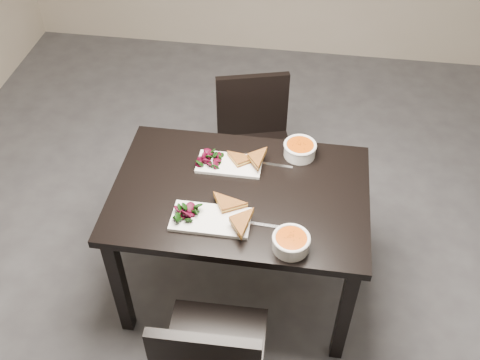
{
  "coord_description": "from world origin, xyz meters",
  "views": [
    {
      "loc": [
        -0.03,
        -1.8,
        2.58
      ],
      "look_at": [
        -0.3,
        -0.02,
        0.82
      ],
      "focal_mm": 41.21,
      "sensor_mm": 36.0,
      "label": 1
    }
  ],
  "objects": [
    {
      "name": "ground",
      "position": [
        0.0,
        0.0,
        0.0
      ],
      "size": [
        5.0,
        5.0,
        0.0
      ],
      "primitive_type": "plane",
      "color": "#47474C",
      "rests_on": "ground"
    },
    {
      "name": "table",
      "position": [
        -0.3,
        -0.02,
        0.65
      ],
      "size": [
        1.2,
        0.8,
        0.75
      ],
      "color": "black",
      "rests_on": "ground"
    },
    {
      "name": "chair_near",
      "position": [
        -0.31,
        -0.74,
        0.48
      ],
      "size": [
        0.43,
        0.43,
        0.85
      ],
      "rotation": [
        0.0,
        0.0,
        0.03
      ],
      "color": "black",
      "rests_on": "ground"
    },
    {
      "name": "chair_far",
      "position": [
        -0.32,
        0.68,
        0.48
      ],
      "size": [
        0.52,
        0.52,
        0.85
      ],
      "rotation": [
        0.0,
        0.0,
        0.27
      ],
      "color": "black",
      "rests_on": "ground"
    },
    {
      "name": "plate_near",
      "position": [
        -0.4,
        -0.22,
        0.76
      ],
      "size": [
        0.35,
        0.18,
        0.02
      ],
      "primitive_type": "cube",
      "color": "white",
      "rests_on": "table"
    },
    {
      "name": "sandwich_near",
      "position": [
        -0.33,
        -0.21,
        0.8
      ],
      "size": [
        0.22,
        0.2,
        0.06
      ],
      "primitive_type": null,
      "rotation": [
        0.0,
        0.0,
        0.5
      ],
      "color": "#AA6123",
      "rests_on": "plate_near"
    },
    {
      "name": "salad_near",
      "position": [
        -0.5,
        -0.22,
        0.79
      ],
      "size": [
        0.11,
        0.1,
        0.05
      ],
      "primitive_type": null,
      "color": "black",
      "rests_on": "plate_near"
    },
    {
      "name": "soup_bowl_near",
      "position": [
        -0.04,
        -0.32,
        0.79
      ],
      "size": [
        0.16,
        0.16,
        0.07
      ],
      "color": "white",
      "rests_on": "table"
    },
    {
      "name": "cutlery_near",
      "position": [
        -0.18,
        -0.21,
        0.75
      ],
      "size": [
        0.18,
        0.02,
        0.0
      ],
      "primitive_type": "cube",
      "rotation": [
        0.0,
        0.0,
        -0.04
      ],
      "color": "silver",
      "rests_on": "table"
    },
    {
      "name": "plate_far",
      "position": [
        -0.38,
        0.15,
        0.76
      ],
      "size": [
        0.31,
        0.16,
        0.02
      ],
      "primitive_type": "cube",
      "color": "white",
      "rests_on": "table"
    },
    {
      "name": "sandwich_far",
      "position": [
        -0.31,
        0.13,
        0.79
      ],
      "size": [
        0.2,
        0.19,
        0.05
      ],
      "primitive_type": null,
      "rotation": [
        0.0,
        0.0,
        0.64
      ],
      "color": "#AA6123",
      "rests_on": "plate_far"
    },
    {
      "name": "salad_far",
      "position": [
        -0.48,
        0.15,
        0.79
      ],
      "size": [
        0.1,
        0.09,
        0.04
      ],
      "primitive_type": null,
      "color": "black",
      "rests_on": "plate_far"
    },
    {
      "name": "soup_bowl_far",
      "position": [
        -0.04,
        0.27,
        0.79
      ],
      "size": [
        0.16,
        0.16,
        0.07
      ],
      "color": "white",
      "rests_on": "table"
    },
    {
      "name": "cutlery_far",
      "position": [
        -0.16,
        0.18,
        0.75
      ],
      "size": [
        0.18,
        0.03,
        0.0
      ],
      "primitive_type": "cube",
      "rotation": [
        0.0,
        0.0,
        -0.07
      ],
      "color": "silver",
      "rests_on": "table"
    }
  ]
}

